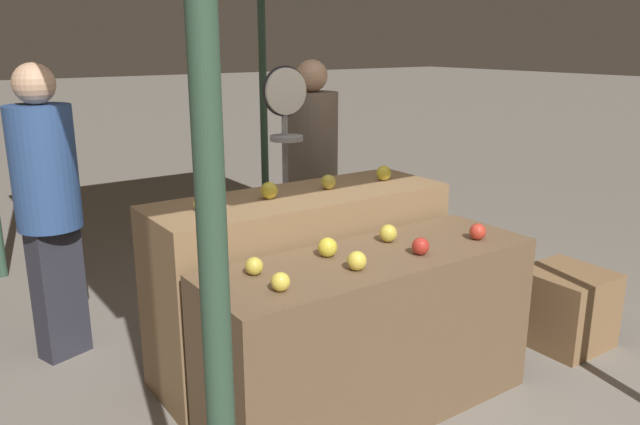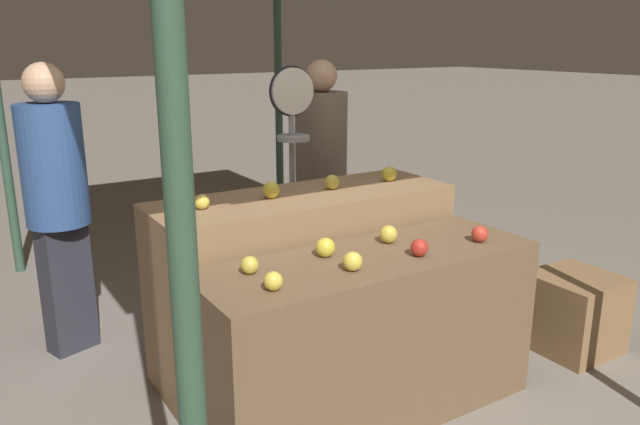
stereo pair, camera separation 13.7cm
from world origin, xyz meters
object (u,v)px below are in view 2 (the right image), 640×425
(person_customer_left, at_px, (56,191))
(person_vendor_at_scale, at_px, (321,162))
(produce_scale, at_px, (293,139))
(wooden_crate_side, at_px, (574,312))

(person_customer_left, bearing_deg, person_vendor_at_scale, 160.72)
(person_vendor_at_scale, bearing_deg, produce_scale, 20.69)
(produce_scale, bearing_deg, wooden_crate_side, -46.05)
(person_vendor_at_scale, relative_size, person_customer_left, 0.99)
(produce_scale, bearing_deg, person_vendor_at_scale, 38.17)
(person_customer_left, height_order, wooden_crate_side, person_customer_left)
(person_customer_left, relative_size, wooden_crate_side, 3.64)
(produce_scale, relative_size, wooden_crate_side, 3.57)
(person_vendor_at_scale, distance_m, person_customer_left, 1.72)
(produce_scale, height_order, person_vendor_at_scale, person_vendor_at_scale)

